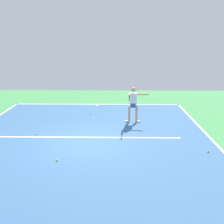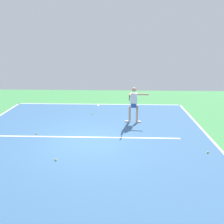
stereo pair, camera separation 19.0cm
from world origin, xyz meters
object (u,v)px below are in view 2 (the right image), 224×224
Objects in this scene: tennis_ball_near_player at (92,114)px; tennis_ball_near_service_line at (37,133)px; tennis_player at (134,103)px; tennis_ball_by_baseline at (56,160)px; tennis_ball_centre_court at (208,152)px.

tennis_ball_near_service_line is at bearing 54.36° from tennis_ball_near_player.
tennis_player is 4.97m from tennis_ball_by_baseline.
tennis_player is at bearing -159.15° from tennis_ball_near_service_line.
tennis_ball_centre_court is 7.05m from tennis_ball_near_service_line.
tennis_player reaches higher than tennis_ball_by_baseline.
tennis_ball_near_player is (-2.08, -2.90, 0.00)m from tennis_ball_near_service_line.
tennis_ball_centre_court is 1.00× the size of tennis_ball_near_service_line.
tennis_ball_centre_court and tennis_ball_near_service_line have the same top height.
tennis_ball_by_baseline and tennis_ball_near_player have the same top height.
tennis_player reaches higher than tennis_ball_near_player.
tennis_ball_centre_court is 6.55m from tennis_ball_near_player.
tennis_ball_near_service_line is at bearing -57.61° from tennis_ball_by_baseline.
tennis_player is at bearing 150.54° from tennis_ball_near_player.
tennis_ball_near_player is (4.79, -4.47, 0.00)m from tennis_ball_centre_court.
tennis_ball_near_service_line is at bearing 25.91° from tennis_player.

